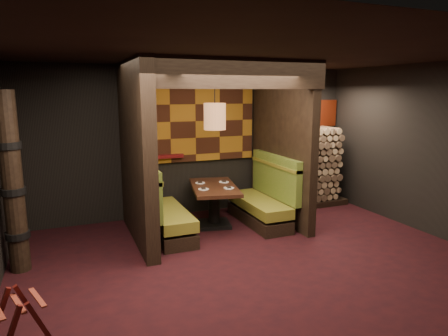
% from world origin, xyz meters
% --- Properties ---
extents(floor, '(6.50, 5.50, 0.02)m').
position_xyz_m(floor, '(0.00, 0.00, -0.01)').
color(floor, black).
rests_on(floor, ground).
extents(ceiling, '(6.50, 5.50, 0.02)m').
position_xyz_m(ceiling, '(0.00, 0.00, 2.86)').
color(ceiling, black).
rests_on(ceiling, ground).
extents(wall_back, '(6.50, 0.02, 2.85)m').
position_xyz_m(wall_back, '(0.00, 2.76, 1.43)').
color(wall_back, black).
rests_on(wall_back, ground).
extents(wall_front, '(6.50, 0.02, 2.85)m').
position_xyz_m(wall_front, '(0.00, -2.76, 1.43)').
color(wall_front, black).
rests_on(wall_front, ground).
extents(wall_right, '(0.02, 5.50, 2.85)m').
position_xyz_m(wall_right, '(3.26, 0.00, 1.43)').
color(wall_right, black).
rests_on(wall_right, ground).
extents(partition_left, '(0.20, 2.20, 2.85)m').
position_xyz_m(partition_left, '(-1.35, 1.65, 1.43)').
color(partition_left, black).
rests_on(partition_left, floor).
extents(partition_right, '(0.15, 2.10, 2.85)m').
position_xyz_m(partition_right, '(1.30, 1.70, 1.43)').
color(partition_right, black).
rests_on(partition_right, floor).
extents(header_beam, '(2.85, 0.18, 0.44)m').
position_xyz_m(header_beam, '(-0.02, 0.70, 2.63)').
color(header_beam, black).
rests_on(header_beam, partition_left).
extents(tapa_back_panel, '(2.40, 0.06, 1.55)m').
position_xyz_m(tapa_back_panel, '(-0.02, 2.71, 1.82)').
color(tapa_back_panel, '#965F17').
rests_on(tapa_back_panel, wall_back).
extents(tapa_side_panel, '(0.04, 1.85, 1.45)m').
position_xyz_m(tapa_side_panel, '(-1.23, 1.82, 1.85)').
color(tapa_side_panel, '#965F17').
rests_on(tapa_side_panel, partition_left).
extents(lacquer_shelf, '(0.60, 0.12, 0.07)m').
position_xyz_m(lacquer_shelf, '(-0.60, 2.65, 1.18)').
color(lacquer_shelf, '#5B1012').
rests_on(lacquer_shelf, wall_back).
extents(booth_bench_left, '(0.68, 1.60, 1.14)m').
position_xyz_m(booth_bench_left, '(-0.96, 1.65, 0.40)').
color(booth_bench_left, black).
rests_on(booth_bench_left, floor).
extents(booth_bench_right, '(0.68, 1.60, 1.14)m').
position_xyz_m(booth_bench_right, '(0.93, 1.65, 0.40)').
color(booth_bench_right, black).
rests_on(booth_bench_right, floor).
extents(dining_table, '(1.03, 1.52, 0.74)m').
position_xyz_m(dining_table, '(0.02, 1.81, 0.50)').
color(dining_table, black).
rests_on(dining_table, floor).
extents(place_settings, '(0.71, 0.74, 0.03)m').
position_xyz_m(place_settings, '(0.02, 1.81, 0.75)').
color(place_settings, white).
rests_on(place_settings, dining_table).
extents(pendant_lamp, '(0.38, 0.38, 1.12)m').
position_xyz_m(pendant_lamp, '(0.02, 1.76, 1.96)').
color(pendant_lamp, brown).
rests_on(pendant_lamp, ceiling).
extents(luggage_rack, '(0.73, 0.61, 0.68)m').
position_xyz_m(luggage_rack, '(-2.87, -0.97, 0.34)').
color(luggage_rack, '#490E0B').
rests_on(luggage_rack, floor).
extents(totem_column, '(0.31, 0.31, 2.40)m').
position_xyz_m(totem_column, '(-3.05, 1.10, 1.19)').
color(totem_column, black).
rests_on(totem_column, floor).
extents(firewood_stack, '(1.73, 0.70, 1.64)m').
position_xyz_m(firewood_stack, '(2.29, 2.35, 0.82)').
color(firewood_stack, black).
rests_on(firewood_stack, floor).
extents(mosaic_header, '(1.83, 0.10, 0.56)m').
position_xyz_m(mosaic_header, '(2.29, 2.68, 1.92)').
color(mosaic_header, maroon).
rests_on(mosaic_header, wall_back).
extents(bay_front_post, '(0.08, 0.08, 2.85)m').
position_xyz_m(bay_front_post, '(1.39, 1.96, 1.43)').
color(bay_front_post, black).
rests_on(bay_front_post, floor).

